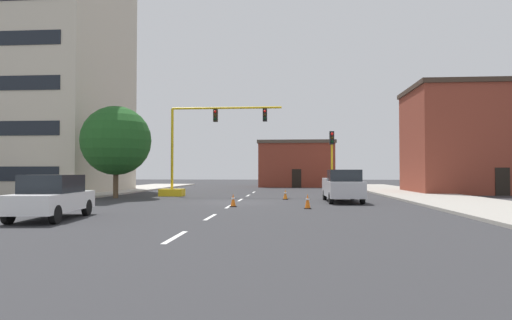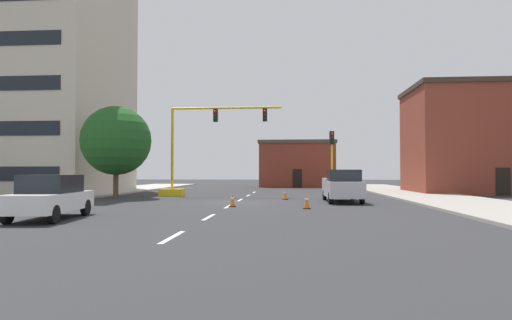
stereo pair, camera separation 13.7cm
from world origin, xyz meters
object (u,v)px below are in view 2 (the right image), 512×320
traffic_cone_roadside_a (232,200)px  traffic_light_pole_right (332,149)px  sedan_white_near_left (50,197)px  tree_left_near (116,141)px  traffic_signal_gantry (188,167)px  traffic_cone_roadside_b (307,201)px  pickup_truck_silver (342,186)px  traffic_cone_roadside_c (285,194)px

traffic_cone_roadside_a → traffic_light_pole_right: bearing=55.2°
sedan_white_near_left → tree_left_near: bearing=102.4°
traffic_signal_gantry → tree_left_near: (-4.49, -2.83, 1.82)m
traffic_cone_roadside_a → traffic_signal_gantry: bearing=116.1°
traffic_light_pole_right → traffic_cone_roadside_b: (-2.17, -9.67, -3.16)m
sedan_white_near_left → traffic_light_pole_right: bearing=51.2°
traffic_cone_roadside_b → traffic_light_pole_right: bearing=77.4°
traffic_light_pole_right → pickup_truck_silver: size_ratio=0.88×
tree_left_near → sedan_white_near_left: size_ratio=1.40×
pickup_truck_silver → traffic_cone_roadside_c: bearing=148.3°
traffic_cone_roadside_b → traffic_cone_roadside_c: 7.41m
traffic_cone_roadside_c → traffic_signal_gantry: bearing=155.4°
pickup_truck_silver → traffic_cone_roadside_b: size_ratio=7.21×
traffic_signal_gantry → traffic_light_pole_right: size_ratio=1.94×
traffic_cone_roadside_a → traffic_cone_roadside_b: (3.90, -0.96, 0.03)m
traffic_cone_roadside_a → tree_left_near: bearing=143.1°
traffic_cone_roadside_a → traffic_cone_roadside_b: size_ratio=0.93×
sedan_white_near_left → pickup_truck_silver: bearing=40.7°
sedan_white_near_left → traffic_cone_roadside_b: (10.20, 5.68, -0.52)m
traffic_signal_gantry → traffic_cone_roadside_c: 8.49m
pickup_truck_silver → tree_left_near: bearing=169.8°
pickup_truck_silver → traffic_cone_roadside_a: 7.54m
traffic_signal_gantry → pickup_truck_silver: size_ratio=1.72×
traffic_cone_roadside_c → traffic_cone_roadside_a: bearing=-113.2°
traffic_light_pole_right → traffic_cone_roadside_b: traffic_light_pole_right is taller
tree_left_near → traffic_cone_roadside_c: tree_left_near is taller
traffic_light_pole_right → traffic_cone_roadside_c: traffic_light_pole_right is taller
traffic_cone_roadside_a → traffic_cone_roadside_c: 6.91m
sedan_white_near_left → traffic_signal_gantry: bearing=84.8°
sedan_white_near_left → traffic_cone_roadside_a: 9.17m
tree_left_near → traffic_cone_roadside_c: size_ratio=9.39×
traffic_signal_gantry → pickup_truck_silver: bearing=-27.0°
traffic_cone_roadside_b → traffic_signal_gantry: bearing=128.9°
pickup_truck_silver → traffic_cone_roadside_c: pickup_truck_silver is taller
traffic_cone_roadside_c → pickup_truck_silver: bearing=-31.7°
traffic_signal_gantry → tree_left_near: bearing=-147.8°
traffic_signal_gantry → sedan_white_near_left: (-1.50, -16.45, -1.37)m
traffic_light_pole_right → sedan_white_near_left: size_ratio=1.03×
traffic_light_pole_right → traffic_cone_roadside_a: 11.08m
tree_left_near → traffic_light_pole_right: bearing=6.5°
traffic_signal_gantry → pickup_truck_silver: traffic_signal_gantry is taller
traffic_cone_roadside_b → traffic_cone_roadside_c: size_ratio=1.08×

